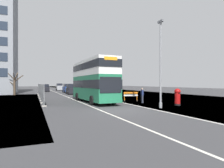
# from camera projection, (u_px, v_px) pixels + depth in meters

# --- Properties ---
(ground) EXTENTS (140.00, 280.00, 0.10)m
(ground) POSITION_uv_depth(u_px,v_px,m) (123.00, 110.00, 16.78)
(ground) COLOR #38383A
(double_decker_bus) EXTENTS (3.01, 10.89, 5.01)m
(double_decker_bus) POSITION_uv_depth(u_px,v_px,m) (93.00, 80.00, 23.63)
(double_decker_bus) COLOR #1E6B47
(double_decker_bus) RESTS_ON ground
(lamppost_foreground) EXTENTS (0.29, 0.70, 8.09)m
(lamppost_foreground) POSITION_uv_depth(u_px,v_px,m) (161.00, 67.00, 17.85)
(lamppost_foreground) COLOR gray
(lamppost_foreground) RESTS_ON ground
(red_pillar_postbox) EXTENTS (0.63, 0.63, 1.74)m
(red_pillar_postbox) POSITION_uv_depth(u_px,v_px,m) (177.00, 96.00, 19.86)
(red_pillar_postbox) COLOR black
(red_pillar_postbox) RESTS_ON ground
(roadworks_barrier) EXTENTS (1.83, 0.90, 1.15)m
(roadworks_barrier) POSITION_uv_depth(u_px,v_px,m) (131.00, 95.00, 24.89)
(roadworks_barrier) COLOR orange
(roadworks_barrier) RESTS_ON ground
(construction_site_fence) EXTENTS (0.44, 24.00, 2.20)m
(construction_site_fence) POSITION_uv_depth(u_px,v_px,m) (40.00, 91.00, 29.86)
(construction_site_fence) COLOR #A8AAAD
(construction_site_fence) RESTS_ON ground
(car_oncoming_near) EXTENTS (1.99, 4.05, 2.15)m
(car_oncoming_near) POSITION_uv_depth(u_px,v_px,m) (71.00, 89.00, 40.32)
(car_oncoming_near) COLOR black
(car_oncoming_near) RESTS_ON ground
(car_receding_mid) EXTENTS (1.96, 4.59, 2.16)m
(car_receding_mid) POSITION_uv_depth(u_px,v_px,m) (67.00, 88.00, 47.56)
(car_receding_mid) COLOR navy
(car_receding_mid) RESTS_ON ground
(car_receding_far) EXTENTS (2.01, 3.86, 2.04)m
(car_receding_far) POSITION_uv_depth(u_px,v_px,m) (45.00, 88.00, 52.79)
(car_receding_far) COLOR black
(car_receding_far) RESTS_ON ground
(car_far_side) EXTENTS (2.00, 3.98, 2.23)m
(car_far_side) POSITION_uv_depth(u_px,v_px,m) (59.00, 87.00, 61.64)
(car_far_side) COLOR gray
(car_far_side) RESTS_ON ground
(bare_tree_far_verge_near) EXTENTS (2.73, 3.66, 4.46)m
(bare_tree_far_verge_near) POSITION_uv_depth(u_px,v_px,m) (15.00, 83.00, 37.65)
(bare_tree_far_verge_near) COLOR #4C3D2D
(bare_tree_far_verge_near) RESTS_ON ground
(pedestrian_at_kerb) EXTENTS (0.34, 0.34, 1.73)m
(pedestrian_at_kerb) POSITION_uv_depth(u_px,v_px,m) (142.00, 95.00, 22.51)
(pedestrian_at_kerb) COLOR #2D3342
(pedestrian_at_kerb) RESTS_ON ground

